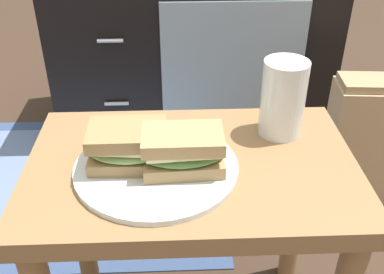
# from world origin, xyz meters

# --- Properties ---
(side_table) EXTENTS (0.56, 0.36, 0.46)m
(side_table) POSITION_xyz_m (0.00, 0.00, 0.37)
(side_table) COLOR olive
(side_table) RESTS_ON ground
(tv_cabinet) EXTENTS (0.96, 0.46, 0.58)m
(tv_cabinet) POSITION_xyz_m (0.04, 0.95, 0.29)
(tv_cabinet) COLOR black
(tv_cabinet) RESTS_ON ground
(area_rug) EXTENTS (1.12, 0.76, 0.01)m
(area_rug) POSITION_xyz_m (-0.45, 0.54, 0.00)
(area_rug) COLOR #384C72
(area_rug) RESTS_ON ground
(plate) EXTENTS (0.27, 0.27, 0.01)m
(plate) POSITION_xyz_m (-0.06, -0.02, 0.47)
(plate) COLOR silver
(plate) RESTS_ON side_table
(sandwich_front) EXTENTS (0.14, 0.10, 0.07)m
(sandwich_front) POSITION_xyz_m (-0.10, -0.01, 0.50)
(sandwich_front) COLOR #9E7A4C
(sandwich_front) RESTS_ON plate
(sandwich_back) EXTENTS (0.14, 0.09, 0.07)m
(sandwich_back) POSITION_xyz_m (-0.02, -0.03, 0.50)
(sandwich_back) COLOR tan
(sandwich_back) RESTS_ON plate
(beer_glass) EXTENTS (0.08, 0.08, 0.14)m
(beer_glass) POSITION_xyz_m (0.17, 0.09, 0.53)
(beer_glass) COLOR silver
(beer_glass) RESTS_ON side_table
(paper_bag) EXTENTS (0.24, 0.14, 0.39)m
(paper_bag) POSITION_xyz_m (0.53, 0.46, 0.19)
(paper_bag) COLOR tan
(paper_bag) RESTS_ON ground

